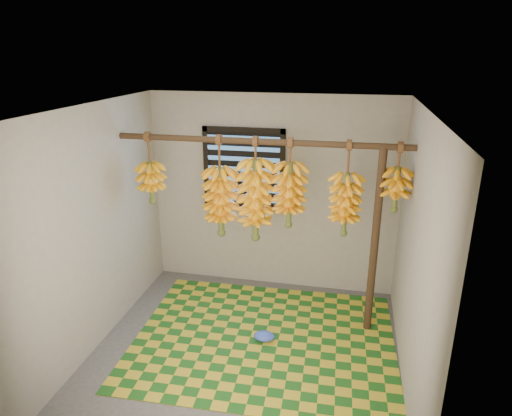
% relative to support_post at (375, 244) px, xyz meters
% --- Properties ---
extents(floor, '(3.00, 3.00, 0.01)m').
position_rel_support_post_xyz_m(floor, '(-1.20, -0.70, -1.00)').
color(floor, '#484848').
rests_on(floor, ground).
extents(ceiling, '(3.00, 3.00, 0.01)m').
position_rel_support_post_xyz_m(ceiling, '(-1.20, -0.70, 1.40)').
color(ceiling, silver).
rests_on(ceiling, wall_back).
extents(wall_back, '(3.00, 0.01, 2.40)m').
position_rel_support_post_xyz_m(wall_back, '(-1.20, 0.80, 0.20)').
color(wall_back, gray).
rests_on(wall_back, floor).
extents(wall_left, '(0.01, 3.00, 2.40)m').
position_rel_support_post_xyz_m(wall_left, '(-2.71, -0.70, 0.20)').
color(wall_left, gray).
rests_on(wall_left, floor).
extents(wall_right, '(0.01, 3.00, 2.40)m').
position_rel_support_post_xyz_m(wall_right, '(0.30, -0.70, 0.20)').
color(wall_right, gray).
rests_on(wall_right, floor).
extents(window, '(1.00, 0.04, 1.00)m').
position_rel_support_post_xyz_m(window, '(-1.55, 0.78, 0.50)').
color(window, black).
rests_on(window, wall_back).
extents(hanging_pole, '(3.00, 0.06, 0.06)m').
position_rel_support_post_xyz_m(hanging_pole, '(-1.20, 0.00, 1.00)').
color(hanging_pole, '#422E1C').
rests_on(hanging_pole, wall_left).
extents(support_post, '(0.08, 0.08, 2.00)m').
position_rel_support_post_xyz_m(support_post, '(0.00, 0.00, 0.00)').
color(support_post, '#422E1C').
rests_on(support_post, floor).
extents(woven_mat, '(2.73, 2.21, 0.01)m').
position_rel_support_post_xyz_m(woven_mat, '(-1.05, -0.43, -0.99)').
color(woven_mat, '#1A5318').
rests_on(woven_mat, floor).
extents(plastic_bag, '(0.23, 0.17, 0.09)m').
position_rel_support_post_xyz_m(plastic_bag, '(-1.05, -0.45, -0.94)').
color(plastic_bag, blue).
rests_on(plastic_bag, woven_mat).
extents(banana_bunch_a, '(0.30, 0.30, 0.77)m').
position_rel_support_post_xyz_m(banana_bunch_a, '(-2.39, 0.00, 0.51)').
color(banana_bunch_a, brown).
rests_on(banana_bunch_a, hanging_pole).
extents(banana_bunch_b, '(0.38, 0.38, 1.10)m').
position_rel_support_post_xyz_m(banana_bunch_b, '(-1.24, 0.00, 0.38)').
color(banana_bunch_b, brown).
rests_on(banana_bunch_b, hanging_pole).
extents(banana_bunch_c, '(0.34, 0.34, 1.09)m').
position_rel_support_post_xyz_m(banana_bunch_c, '(-1.62, 0.00, 0.34)').
color(banana_bunch_c, brown).
rests_on(banana_bunch_c, hanging_pole).
extents(banana_bunch_d, '(0.35, 0.35, 0.93)m').
position_rel_support_post_xyz_m(banana_bunch_d, '(-0.89, 0.00, 0.46)').
color(banana_bunch_d, brown).
rests_on(banana_bunch_d, hanging_pole).
extents(banana_bunch_e, '(0.32, 0.32, 0.98)m').
position_rel_support_post_xyz_m(banana_bunch_e, '(-0.32, -0.00, 0.40)').
color(banana_bunch_e, brown).
rests_on(banana_bunch_e, hanging_pole).
extents(banana_bunch_f, '(0.29, 0.29, 0.68)m').
position_rel_support_post_xyz_m(banana_bunch_f, '(0.15, 0.00, 0.59)').
color(banana_bunch_f, brown).
rests_on(banana_bunch_f, hanging_pole).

